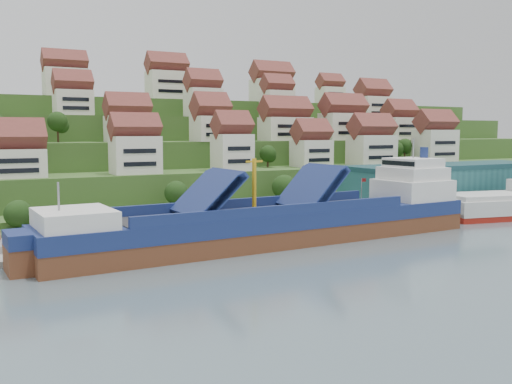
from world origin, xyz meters
TOP-DOWN VIEW (x-y plane):
  - ground at (0.00, 0.00)m, footprint 300.00×300.00m
  - quay at (20.00, 15.00)m, footprint 180.00×14.00m
  - hillside at (0.00, 103.55)m, footprint 260.00×128.00m
  - hillside_village at (3.26, 60.77)m, footprint 158.17×62.86m
  - hillside_trees at (-7.53, 46.59)m, footprint 129.85×62.10m
  - warehouse at (52.00, 17.00)m, footprint 60.00×15.00m
  - flagpole at (18.11, 10.00)m, footprint 1.28×0.16m
  - cargo_ship at (-8.64, -0.83)m, footprint 85.94×16.41m
  - second_ship at (55.16, 0.10)m, footprint 35.03×18.60m

SIDE VIEW (x-z plane):
  - ground at x=0.00m, z-range 0.00..0.00m
  - quay at x=20.00m, z-range 0.00..2.20m
  - second_ship at x=55.16m, z-range -1.91..7.73m
  - cargo_ship at x=-8.64m, z-range -5.97..13.09m
  - flagpole at x=18.11m, z-range 2.88..10.88m
  - warehouse at x=52.00m, z-range 2.20..12.20m
  - hillside at x=0.00m, z-range -4.84..26.16m
  - hillside_trees at x=-7.53m, z-range 2.08..32.29m
  - hillside_village at x=3.26m, z-range 9.90..38.93m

